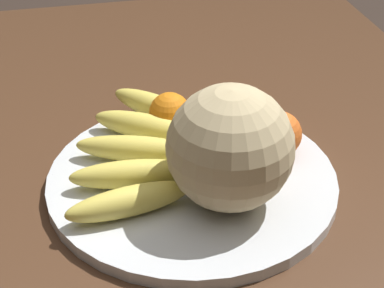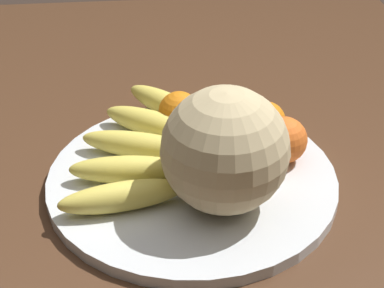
# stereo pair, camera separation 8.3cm
# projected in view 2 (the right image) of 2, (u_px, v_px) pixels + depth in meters

# --- Properties ---
(kitchen_table) EXTENTS (1.32, 1.03, 0.78)m
(kitchen_table) POSITION_uv_depth(u_px,v_px,m) (173.00, 226.00, 0.95)
(kitchen_table) COLOR #4C301E
(kitchen_table) RESTS_ON ground_plane
(fruit_bowl) EXTENTS (0.39, 0.39, 0.02)m
(fruit_bowl) POSITION_uv_depth(u_px,v_px,m) (192.00, 180.00, 0.86)
(fruit_bowl) COLOR silver
(fruit_bowl) RESTS_ON kitchen_table
(melon) EXTENTS (0.16, 0.16, 0.16)m
(melon) POSITION_uv_depth(u_px,v_px,m) (225.00, 150.00, 0.77)
(melon) COLOR #C6B284
(melon) RESTS_ON fruit_bowl
(banana_bunch) EXTENTS (0.32, 0.23, 0.04)m
(banana_bunch) POSITION_uv_depth(u_px,v_px,m) (147.00, 145.00, 0.88)
(banana_bunch) COLOR #473819
(banana_bunch) RESTS_ON fruit_bowl
(orange_front_left) EXTENTS (0.06, 0.06, 0.06)m
(orange_front_left) POSITION_uv_depth(u_px,v_px,m) (266.00, 121.00, 0.92)
(orange_front_left) COLOR orange
(orange_front_left) RESTS_ON fruit_bowl
(orange_front_right) EXTENTS (0.06, 0.06, 0.06)m
(orange_front_right) POSITION_uv_depth(u_px,v_px,m) (215.00, 115.00, 0.93)
(orange_front_right) COLOR orange
(orange_front_right) RESTS_ON fruit_bowl
(orange_mid_center) EXTENTS (0.06, 0.06, 0.06)m
(orange_mid_center) POSITION_uv_depth(u_px,v_px,m) (284.00, 140.00, 0.87)
(orange_mid_center) COLOR orange
(orange_mid_center) RESTS_ON fruit_bowl
(orange_back_left) EXTENTS (0.06, 0.06, 0.06)m
(orange_back_left) POSITION_uv_depth(u_px,v_px,m) (223.00, 138.00, 0.88)
(orange_back_left) COLOR orange
(orange_back_left) RESTS_ON fruit_bowl
(orange_back_right) EXTENTS (0.06, 0.06, 0.06)m
(orange_back_right) POSITION_uv_depth(u_px,v_px,m) (179.00, 112.00, 0.94)
(orange_back_right) COLOR orange
(orange_back_right) RESTS_ON fruit_bowl
(produce_tag) EXTENTS (0.07, 0.07, 0.00)m
(produce_tag) POSITION_uv_depth(u_px,v_px,m) (252.00, 181.00, 0.85)
(produce_tag) COLOR white
(produce_tag) RESTS_ON fruit_bowl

